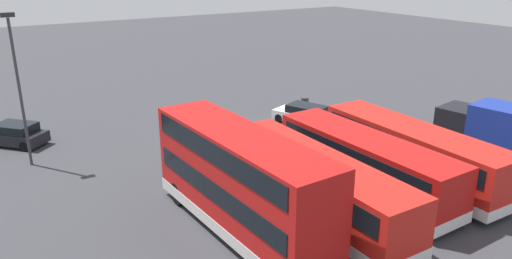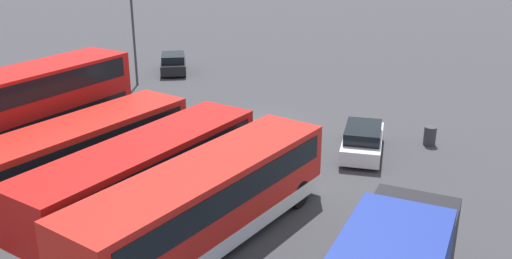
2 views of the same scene
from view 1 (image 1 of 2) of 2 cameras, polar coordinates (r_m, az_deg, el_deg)
The scene contains 10 objects.
ground_plane at distance 32.76m, azimuth -3.50°, elevation -0.87°, with size 140.00×140.00×0.00m, color #38383D.
bus_single_deck_near_end at distance 27.19m, azimuth 17.71°, elevation -2.43°, with size 2.76×11.12×2.95m.
bus_single_deck_second at distance 25.14m, azimuth 12.56°, elevation -3.74°, with size 2.81×10.67×2.95m.
bus_single_deck_third at distance 22.46m, azimuth 6.83°, elevation -6.24°, with size 2.67×11.32×2.95m.
bus_double_decker_fourth at distance 20.67m, azimuth -1.85°, elevation -5.93°, with size 3.03×10.67×4.55m.
box_truck_blue at distance 32.04m, azimuth 27.16°, elevation -0.27°, with size 3.76×7.82×3.20m.
car_hatchback_silver at distance 34.71m, azimuth -26.34°, elevation -0.51°, with size 4.05×4.21×1.43m.
car_small_green at distance 35.21m, azimuth 5.73°, elevation 1.72°, with size 3.27×4.81×1.43m.
lamp_post_tall at distance 29.77m, azimuth -26.01°, elevation 5.19°, with size 0.70×0.30×8.62m.
waste_bin_yellow at distance 38.87m, azimuth 5.70°, elevation 3.05°, with size 0.60×0.60×0.95m, color #333338.
Camera 1 is at (14.64, 27.07, 11.22)m, focal length 34.29 mm.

